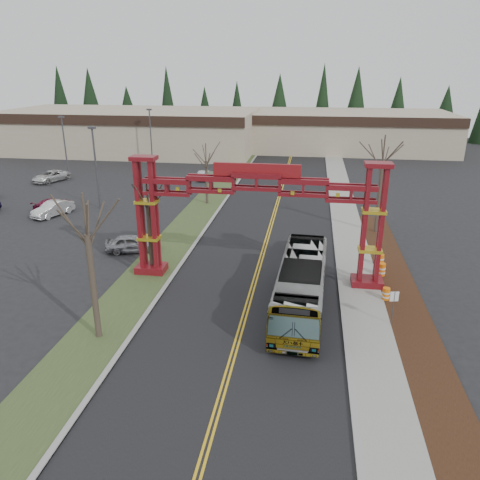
% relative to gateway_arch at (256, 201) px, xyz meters
% --- Properties ---
extents(ground, '(200.00, 200.00, 0.00)m').
position_rel_gateway_arch_xyz_m(ground, '(-0.00, -18.00, -5.98)').
color(ground, black).
rests_on(ground, ground).
extents(road, '(12.00, 110.00, 0.02)m').
position_rel_gateway_arch_xyz_m(road, '(-0.00, 7.00, -5.97)').
color(road, black).
rests_on(road, ground).
extents(lane_line_left, '(0.12, 100.00, 0.01)m').
position_rel_gateway_arch_xyz_m(lane_line_left, '(-0.12, 7.00, -5.96)').
color(lane_line_left, yellow).
rests_on(lane_line_left, road).
extents(lane_line_right, '(0.12, 100.00, 0.01)m').
position_rel_gateway_arch_xyz_m(lane_line_right, '(0.12, 7.00, -5.96)').
color(lane_line_right, yellow).
rests_on(lane_line_right, road).
extents(curb_right, '(0.30, 110.00, 0.15)m').
position_rel_gateway_arch_xyz_m(curb_right, '(6.15, 7.00, -5.91)').
color(curb_right, '#9B9C97').
rests_on(curb_right, ground).
extents(sidewalk_right, '(2.60, 110.00, 0.14)m').
position_rel_gateway_arch_xyz_m(sidewalk_right, '(7.60, 7.00, -5.91)').
color(sidewalk_right, gray).
rests_on(sidewalk_right, ground).
extents(landscape_strip, '(2.60, 50.00, 0.12)m').
position_rel_gateway_arch_xyz_m(landscape_strip, '(10.20, -8.00, -5.92)').
color(landscape_strip, black).
rests_on(landscape_strip, ground).
extents(grass_median, '(4.00, 110.00, 0.08)m').
position_rel_gateway_arch_xyz_m(grass_median, '(-8.00, 7.00, -5.94)').
color(grass_median, '#364B25').
rests_on(grass_median, ground).
extents(curb_left, '(0.30, 110.00, 0.15)m').
position_rel_gateway_arch_xyz_m(curb_left, '(-6.15, 7.00, -5.91)').
color(curb_left, '#9B9C97').
rests_on(curb_left, ground).
extents(gateway_arch, '(18.20, 1.60, 8.90)m').
position_rel_gateway_arch_xyz_m(gateway_arch, '(0.00, 0.00, 0.00)').
color(gateway_arch, '#620C0D').
rests_on(gateway_arch, ground).
extents(retail_building_west, '(46.00, 22.30, 7.50)m').
position_rel_gateway_arch_xyz_m(retail_building_west, '(-30.00, 53.96, -2.22)').
color(retail_building_west, tan).
rests_on(retail_building_west, ground).
extents(retail_building_east, '(38.00, 20.30, 7.00)m').
position_rel_gateway_arch_xyz_m(retail_building_east, '(10.00, 61.95, -2.47)').
color(retail_building_east, tan).
rests_on(retail_building_east, ground).
extents(conifer_treeline, '(116.10, 5.60, 13.00)m').
position_rel_gateway_arch_xyz_m(conifer_treeline, '(0.25, 74.00, 0.50)').
color(conifer_treeline, black).
rests_on(conifer_treeline, ground).
extents(transit_bus, '(3.34, 12.15, 3.35)m').
position_rel_gateway_arch_xyz_m(transit_bus, '(3.43, -4.00, -4.31)').
color(transit_bus, '#A8AAB0').
rests_on(transit_bus, ground).
extents(silver_sedan, '(2.15, 4.30, 1.35)m').
position_rel_gateway_arch_xyz_m(silver_sedan, '(3.16, 5.47, -5.31)').
color(silver_sedan, '#A5A8AD').
rests_on(silver_sedan, ground).
extents(parked_car_near_a, '(4.71, 2.80, 1.50)m').
position_rel_gateway_arch_xyz_m(parked_car_near_a, '(-11.00, 3.88, -5.23)').
color(parked_car_near_a, '#98999F').
rests_on(parked_car_near_a, ground).
extents(parked_car_near_b, '(3.09, 4.95, 1.54)m').
position_rel_gateway_arch_xyz_m(parked_car_near_b, '(-23.06, 12.52, -5.21)').
color(parked_car_near_b, silver).
rests_on(parked_car_near_b, ground).
extents(parked_car_mid_a, '(3.37, 4.93, 1.33)m').
position_rel_gateway_arch_xyz_m(parked_car_mid_a, '(-24.08, 14.43, -5.32)').
color(parked_car_mid_a, maroon).
rests_on(parked_car_mid_a, ground).
extents(parked_car_far_a, '(1.74, 4.16, 1.34)m').
position_rel_gateway_arch_xyz_m(parked_car_far_a, '(-11.00, 31.74, -5.31)').
color(parked_car_far_a, '#B5B9BE').
rests_on(parked_car_far_a, ground).
extents(parked_car_far_b, '(4.18, 5.83, 1.47)m').
position_rel_gateway_arch_xyz_m(parked_car_far_b, '(-31.70, 27.36, -5.25)').
color(parked_car_far_b, silver).
rests_on(parked_car_far_b, ground).
extents(bare_tree_median_near, '(3.49, 3.49, 8.60)m').
position_rel_gateway_arch_xyz_m(bare_tree_median_near, '(-8.00, -9.30, 0.27)').
color(bare_tree_median_near, '#382D26').
rests_on(bare_tree_median_near, ground).
extents(bare_tree_median_mid, '(3.05, 3.05, 7.17)m').
position_rel_gateway_arch_xyz_m(bare_tree_median_mid, '(-8.00, 0.19, -0.85)').
color(bare_tree_median_mid, '#382D26').
rests_on(bare_tree_median_mid, ground).
extents(bare_tree_median_far, '(3.01, 3.01, 6.91)m').
position_rel_gateway_arch_xyz_m(bare_tree_median_far, '(-8.00, 19.54, -1.08)').
color(bare_tree_median_far, '#382D26').
rests_on(bare_tree_median_far, ground).
extents(bare_tree_right_far, '(3.46, 3.46, 9.15)m').
position_rel_gateway_arch_xyz_m(bare_tree_right_far, '(10.00, 12.13, 0.83)').
color(bare_tree_right_far, '#382D26').
rests_on(bare_tree_right_far, ground).
extents(light_pole_near, '(0.77, 0.39, 8.93)m').
position_rel_gateway_arch_xyz_m(light_pole_near, '(-19.37, 15.90, -0.82)').
color(light_pole_near, '#3F3F44').
rests_on(light_pole_near, ground).
extents(light_pole_mid, '(0.75, 0.38, 8.66)m').
position_rel_gateway_arch_xyz_m(light_pole_mid, '(-29.92, 28.89, -0.97)').
color(light_pole_mid, '#3F3F44').
rests_on(light_pole_mid, ground).
extents(light_pole_far, '(0.77, 0.38, 8.84)m').
position_rel_gateway_arch_xyz_m(light_pole_far, '(-21.58, 40.37, -0.87)').
color(light_pole_far, '#3F3F44').
rests_on(light_pole_far, ground).
extents(street_sign, '(0.51, 0.15, 2.28)m').
position_rel_gateway_arch_xyz_m(street_sign, '(8.93, -5.41, -4.34)').
color(street_sign, '#3F3F44').
rests_on(street_sign, ground).
extents(barrel_south, '(0.51, 0.51, 0.94)m').
position_rel_gateway_arch_xyz_m(barrel_south, '(9.04, -2.11, -5.51)').
color(barrel_south, orange).
rests_on(barrel_south, ground).
extents(barrel_mid, '(0.58, 0.58, 1.08)m').
position_rel_gateway_arch_xyz_m(barrel_mid, '(9.23, 1.83, -5.44)').
color(barrel_mid, orange).
rests_on(barrel_mid, ground).
extents(barrel_north, '(0.56, 0.56, 1.05)m').
position_rel_gateway_arch_xyz_m(barrel_north, '(9.38, 3.77, -5.46)').
color(barrel_north, orange).
rests_on(barrel_north, ground).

